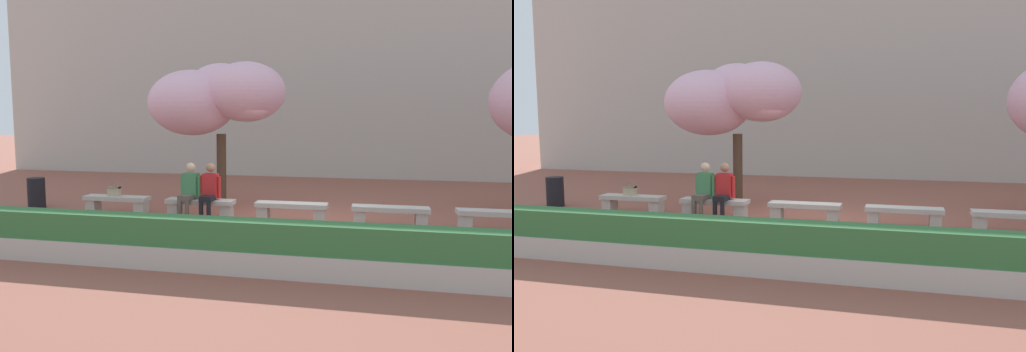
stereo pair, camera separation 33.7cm
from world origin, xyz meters
The scene contains 13 objects.
ground_plane centered at (0.00, 0.00, 0.00)m, with size 100.00×100.00×0.00m, color #8E5142.
building_facade centered at (0.00, 10.69, 5.45)m, with size 28.00×4.00×10.91m, color #B7B2A8.
stone_bench_west_end centered at (-4.23, 0.00, 0.30)m, with size 1.60×0.42×0.45m.
stone_bench_near_west centered at (-2.12, 0.00, 0.30)m, with size 1.60×0.42×0.45m.
stone_bench_center centered at (0.00, 0.00, 0.30)m, with size 1.60×0.42×0.45m.
stone_bench_near_east centered at (2.12, 0.00, 0.30)m, with size 1.60×0.42×0.45m.
stone_bench_east_end centered at (4.23, 0.00, 0.30)m, with size 1.60×0.42×0.45m.
person_seated_left centered at (-2.37, -0.05, 0.70)m, with size 0.51×0.71×1.29m.
person_seated_right centered at (-1.88, -0.05, 0.70)m, with size 0.51×0.69×1.29m.
handbag centered at (-4.31, 0.02, 0.58)m, with size 0.30×0.15×0.34m.
cherry_tree_main centered at (-2.31, 1.80, 2.85)m, with size 3.63×2.50×3.74m.
planter_hedge_foreground centered at (0.00, -3.70, 0.39)m, with size 14.56×0.50×0.80m.
trash_bin centered at (-6.73, 0.38, 0.39)m, with size 0.44×0.44×0.78m, color black.
Camera 1 is at (1.70, -10.76, 2.30)m, focal length 35.00 mm.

